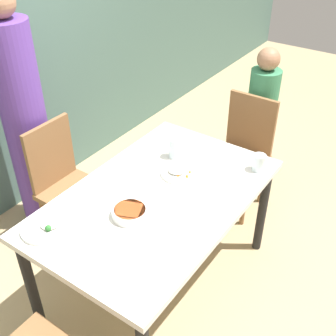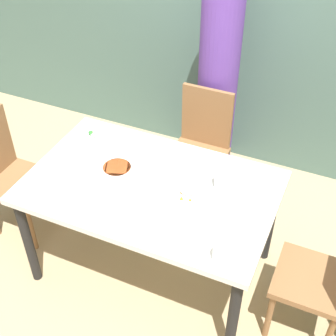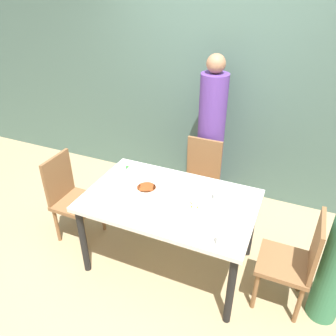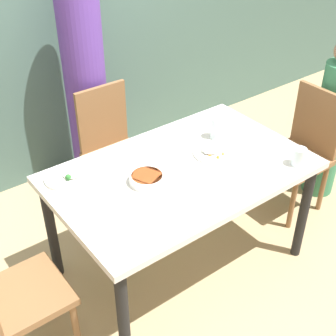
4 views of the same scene
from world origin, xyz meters
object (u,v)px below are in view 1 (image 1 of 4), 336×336
(person_child, at_px, (259,126))
(person_adult, at_px, (26,127))
(chair_adult_spot, at_px, (66,182))
(bowl_curry, at_px, (130,212))
(glass_water_tall, at_px, (175,148))
(plate_rice_adult, at_px, (180,172))
(chair_child_spot, at_px, (242,151))

(person_child, bearing_deg, person_adult, 139.55)
(chair_adult_spot, relative_size, bowl_curry, 4.69)
(bowl_curry, height_order, glass_water_tall, glass_water_tall)
(plate_rice_adult, bearing_deg, bowl_curry, 179.35)
(glass_water_tall, bearing_deg, plate_rice_adult, -137.26)
(chair_adult_spot, xyz_separation_m, glass_water_tall, (0.37, -0.66, 0.33))
(plate_rice_adult, height_order, glass_water_tall, glass_water_tall)
(chair_adult_spot, height_order, glass_water_tall, chair_adult_spot)
(person_adult, relative_size, plate_rice_adult, 7.14)
(glass_water_tall, bearing_deg, chair_adult_spot, 119.09)
(person_adult, relative_size, bowl_curry, 8.99)
(bowl_curry, relative_size, plate_rice_adult, 0.79)
(chair_adult_spot, height_order, plate_rice_adult, chair_adult_spot)
(glass_water_tall, bearing_deg, person_adult, 110.61)
(chair_child_spot, bearing_deg, glass_water_tall, -103.54)
(person_adult, bearing_deg, person_child, -40.45)
(chair_child_spot, bearing_deg, chair_adult_spot, -128.07)
(person_adult, xyz_separation_m, plate_rice_adult, (0.23, -1.10, -0.06))
(chair_child_spot, xyz_separation_m, person_adult, (-1.05, 1.14, 0.33))
(person_child, relative_size, plate_rice_adult, 5.01)
(chair_adult_spot, height_order, chair_child_spot, same)
(chair_child_spot, xyz_separation_m, bowl_curry, (-1.29, 0.04, 0.28))
(bowl_curry, distance_m, plate_rice_adult, 0.47)
(chair_adult_spot, bearing_deg, plate_rice_adult, -74.01)
(chair_child_spot, bearing_deg, person_adult, -137.30)
(person_adult, height_order, glass_water_tall, person_adult)
(chair_adult_spot, xyz_separation_m, person_adult, (-0.00, 0.32, 0.33))
(person_child, bearing_deg, glass_water_tall, 170.34)
(chair_adult_spot, height_order, person_child, person_child)
(person_child, height_order, glass_water_tall, person_child)
(chair_child_spot, distance_m, glass_water_tall, 0.78)
(person_adult, distance_m, glass_water_tall, 1.04)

